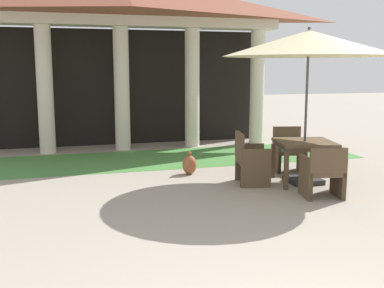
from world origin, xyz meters
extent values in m
cylinder|color=beige|center=(-1.79, 9.18, 1.49)|extent=(0.37, 0.37, 2.98)
cylinder|color=beige|center=(0.00, 9.18, 1.49)|extent=(0.37, 0.37, 2.98)
cylinder|color=beige|center=(1.79, 9.18, 1.49)|extent=(0.37, 0.37, 2.98)
cylinder|color=beige|center=(3.58, 9.18, 1.49)|extent=(0.37, 0.37, 2.98)
cube|color=beige|center=(0.00, 9.18, 3.10)|extent=(7.95, 0.70, 0.24)
cube|color=black|center=(0.00, 10.08, 1.49)|extent=(7.75, 0.16, 2.98)
cube|color=#47843D|center=(0.00, 7.70, 0.00)|extent=(10.15, 2.31, 0.01)
cube|color=brown|center=(2.59, 4.87, 0.72)|extent=(1.12, 1.12, 0.05)
cube|color=brown|center=(2.59, 4.87, 0.66)|extent=(1.03, 1.03, 0.07)
cube|color=brown|center=(2.06, 4.53, 0.31)|extent=(0.08, 0.08, 0.63)
cube|color=brown|center=(2.93, 4.35, 0.31)|extent=(0.08, 0.08, 0.63)
cube|color=brown|center=(2.24, 5.39, 0.31)|extent=(0.08, 0.08, 0.63)
cube|color=brown|center=(3.11, 5.21, 0.31)|extent=(0.08, 0.08, 0.63)
cube|color=#2D2D2D|center=(2.59, 4.87, 0.04)|extent=(0.55, 0.55, 0.08)
cylinder|color=#4C4742|center=(2.59, 4.87, 1.18)|extent=(0.04, 0.04, 2.37)
cone|color=beige|center=(2.59, 4.87, 2.41)|extent=(2.93, 2.93, 0.43)
sphere|color=#4C4742|center=(2.59, 4.87, 2.66)|extent=(0.06, 0.06, 0.06)
cube|color=brown|center=(2.77, 5.76, 0.39)|extent=(0.64, 0.59, 0.07)
cube|color=teal|center=(2.77, 5.76, 0.45)|extent=(0.59, 0.54, 0.05)
cube|color=brown|center=(2.82, 5.98, 0.64)|extent=(0.55, 0.17, 0.43)
cube|color=brown|center=(3.02, 5.71, 0.31)|extent=(0.16, 0.49, 0.62)
cube|color=brown|center=(2.52, 5.82, 0.31)|extent=(0.16, 0.49, 0.62)
cube|color=brown|center=(2.97, 5.50, 0.18)|extent=(0.07, 0.07, 0.36)
cube|color=brown|center=(2.49, 5.60, 0.18)|extent=(0.07, 0.07, 0.36)
cube|color=brown|center=(3.06, 5.92, 0.18)|extent=(0.07, 0.07, 0.36)
cube|color=brown|center=(2.57, 6.02, 0.18)|extent=(0.07, 0.07, 0.36)
cube|color=brown|center=(1.69, 5.06, 0.40)|extent=(0.62, 0.69, 0.07)
cube|color=teal|center=(1.69, 5.06, 0.46)|extent=(0.57, 0.64, 0.05)
cube|color=brown|center=(1.46, 5.10, 0.67)|extent=(0.18, 0.60, 0.47)
cube|color=brown|center=(1.75, 5.33, 0.33)|extent=(0.51, 0.16, 0.66)
cube|color=brown|center=(1.63, 4.78, 0.33)|extent=(0.51, 0.16, 0.66)
cube|color=brown|center=(1.97, 5.28, 0.18)|extent=(0.07, 0.07, 0.36)
cube|color=brown|center=(1.86, 4.74, 0.18)|extent=(0.07, 0.07, 0.36)
cube|color=brown|center=(1.53, 5.37, 0.18)|extent=(0.07, 0.07, 0.36)
cube|color=brown|center=(1.41, 4.84, 0.18)|extent=(0.07, 0.07, 0.36)
cube|color=brown|center=(2.40, 3.98, 0.40)|extent=(0.66, 0.63, 0.07)
cube|color=teal|center=(2.40, 3.98, 0.46)|extent=(0.61, 0.58, 0.05)
cube|color=brown|center=(2.35, 3.74, 0.63)|extent=(0.57, 0.18, 0.39)
cube|color=brown|center=(2.14, 4.03, 0.32)|extent=(0.17, 0.52, 0.65)
cube|color=brown|center=(2.66, 3.92, 0.32)|extent=(0.17, 0.52, 0.65)
cube|color=brown|center=(2.20, 4.26, 0.18)|extent=(0.07, 0.07, 0.36)
cube|color=brown|center=(2.70, 4.15, 0.18)|extent=(0.07, 0.07, 0.36)
cube|color=brown|center=(2.10, 3.80, 0.18)|extent=(0.07, 0.07, 0.36)
cube|color=brown|center=(2.60, 3.70, 0.18)|extent=(0.07, 0.07, 0.36)
ellipsoid|color=brown|center=(0.84, 6.07, 0.18)|extent=(0.27, 0.27, 0.36)
sphere|color=brown|center=(0.84, 6.07, 0.40)|extent=(0.08, 0.08, 0.08)
camera|label=1|loc=(-1.53, -2.31, 2.01)|focal=43.78mm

